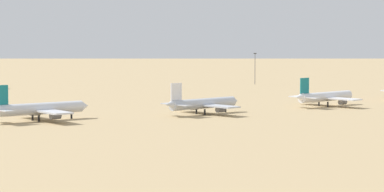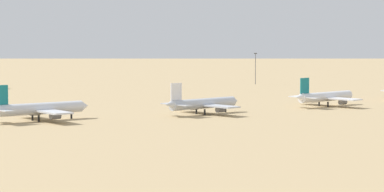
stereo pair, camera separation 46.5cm
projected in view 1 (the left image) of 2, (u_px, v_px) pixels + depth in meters
name	position (u px, v px, depth m)	size (l,w,h in m)	color
ground	(182.00, 112.00, 293.86)	(4000.00, 4000.00, 0.00)	tan
ridge_far_east	(134.00, 27.00, 1423.53)	(272.88, 229.37, 89.82)	slate
parked_jet_teal_1	(39.00, 109.00, 261.76)	(37.10, 31.25, 12.25)	silver
parked_jet_white_2	(203.00, 104.00, 284.28)	(35.10, 29.88, 11.61)	silver
parked_jet_teal_3	(325.00, 97.00, 316.54)	(35.50, 30.20, 11.74)	white
light_pole_mid	(255.00, 66.00, 463.12)	(1.80, 0.50, 18.06)	#59595E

